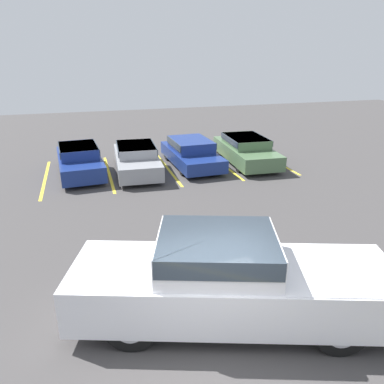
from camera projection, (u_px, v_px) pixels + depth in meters
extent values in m
plane|color=#423F3F|center=(209.00, 365.00, 6.37)|extent=(60.00, 60.00, 0.00)
cube|color=yellow|center=(45.00, 179.00, 15.69)|extent=(0.12, 5.29, 0.01)
cube|color=yellow|center=(109.00, 173.00, 16.39)|extent=(0.12, 5.29, 0.01)
cube|color=yellow|center=(168.00, 168.00, 17.08)|extent=(0.12, 5.29, 0.01)
cube|color=yellow|center=(221.00, 164.00, 17.78)|extent=(0.12, 5.29, 0.01)
cube|color=yellow|center=(271.00, 159.00, 18.47)|extent=(0.12, 5.29, 0.01)
cube|color=silver|center=(232.00, 288.00, 7.20)|extent=(6.41, 3.73, 0.93)
cube|color=silver|center=(217.00, 252.00, 6.93)|extent=(2.64, 2.36, 0.64)
cube|color=#2D3842|center=(217.00, 245.00, 6.88)|extent=(2.62, 2.41, 0.35)
cube|color=silver|center=(336.00, 271.00, 7.00)|extent=(2.72, 2.46, 0.13)
cylinder|color=black|center=(315.00, 279.00, 7.98)|extent=(0.97, 0.58, 0.92)
cylinder|color=#ADADB2|center=(315.00, 279.00, 7.98)|extent=(0.58, 0.47, 0.51)
cylinder|color=black|center=(340.00, 330.00, 6.51)|extent=(0.97, 0.58, 0.92)
cylinder|color=#ADADB2|center=(340.00, 330.00, 6.51)|extent=(0.58, 0.47, 0.51)
cylinder|color=black|center=(144.00, 276.00, 8.09)|extent=(0.97, 0.58, 0.92)
cylinder|color=#ADADB2|center=(144.00, 276.00, 8.09)|extent=(0.58, 0.47, 0.51)
cylinder|color=black|center=(131.00, 326.00, 6.62)|extent=(0.97, 0.58, 0.92)
cylinder|color=#ADADB2|center=(131.00, 326.00, 6.62)|extent=(0.58, 0.47, 0.51)
cube|color=navy|center=(80.00, 163.00, 16.09)|extent=(2.01, 4.37, 0.64)
cube|color=navy|center=(78.00, 151.00, 15.98)|extent=(1.66, 2.31, 0.45)
cube|color=#2D3842|center=(78.00, 149.00, 15.95)|extent=(1.72, 2.28, 0.27)
cylinder|color=black|center=(102.00, 174.00, 15.32)|extent=(0.25, 0.62, 0.61)
cylinder|color=#ADADB2|center=(102.00, 174.00, 15.32)|extent=(0.24, 0.35, 0.33)
cylinder|color=black|center=(64.00, 178.00, 14.84)|extent=(0.25, 0.62, 0.61)
cylinder|color=#ADADB2|center=(64.00, 178.00, 14.84)|extent=(0.24, 0.35, 0.33)
cylinder|color=black|center=(94.00, 159.00, 17.48)|extent=(0.25, 0.62, 0.61)
cylinder|color=#ADADB2|center=(94.00, 159.00, 17.48)|extent=(0.24, 0.35, 0.33)
cylinder|color=black|center=(61.00, 162.00, 17.00)|extent=(0.25, 0.62, 0.61)
cylinder|color=#ADADB2|center=(61.00, 162.00, 17.00)|extent=(0.24, 0.35, 0.33)
cube|color=gray|center=(137.00, 161.00, 16.37)|extent=(2.01, 4.52, 0.63)
cube|color=gray|center=(136.00, 149.00, 16.27)|extent=(1.68, 2.39, 0.41)
cube|color=#2D3842|center=(136.00, 147.00, 16.24)|extent=(1.75, 2.35, 0.25)
cylinder|color=black|center=(158.00, 173.00, 15.42)|extent=(0.27, 0.64, 0.63)
cylinder|color=#ADADB2|center=(158.00, 173.00, 15.42)|extent=(0.27, 0.36, 0.34)
cylinder|color=black|center=(121.00, 175.00, 15.10)|extent=(0.27, 0.64, 0.63)
cylinder|color=#ADADB2|center=(121.00, 175.00, 15.10)|extent=(0.27, 0.36, 0.34)
cylinder|color=black|center=(150.00, 157.00, 17.76)|extent=(0.27, 0.64, 0.63)
cylinder|color=#ADADB2|center=(150.00, 157.00, 17.76)|extent=(0.27, 0.36, 0.34)
cylinder|color=black|center=(118.00, 159.00, 17.44)|extent=(0.27, 0.64, 0.63)
cylinder|color=#ADADB2|center=(118.00, 159.00, 17.44)|extent=(0.27, 0.36, 0.34)
cube|color=navy|center=(191.00, 156.00, 17.33)|extent=(1.98, 4.48, 0.55)
cube|color=navy|center=(191.00, 145.00, 17.22)|extent=(1.69, 2.35, 0.50)
cube|color=#2D3842|center=(191.00, 143.00, 17.19)|extent=(1.76, 2.31, 0.30)
cylinder|color=black|center=(218.00, 165.00, 16.47)|extent=(0.22, 0.64, 0.63)
cylinder|color=#ADADB2|center=(218.00, 165.00, 16.47)|extent=(0.22, 0.35, 0.35)
cylinder|color=black|center=(183.00, 168.00, 16.00)|extent=(0.22, 0.64, 0.63)
cylinder|color=#ADADB2|center=(183.00, 168.00, 16.00)|extent=(0.22, 0.35, 0.35)
cylinder|color=black|center=(199.00, 151.00, 18.75)|extent=(0.22, 0.64, 0.63)
cylinder|color=#ADADB2|center=(199.00, 151.00, 18.75)|extent=(0.22, 0.35, 0.35)
cylinder|color=black|center=(168.00, 154.00, 18.28)|extent=(0.22, 0.64, 0.63)
cylinder|color=#ADADB2|center=(168.00, 154.00, 18.28)|extent=(0.22, 0.35, 0.35)
cube|color=#4C6B47|center=(246.00, 152.00, 17.79)|extent=(2.11, 4.82, 0.64)
cube|color=#4C6B47|center=(246.00, 141.00, 17.69)|extent=(1.76, 2.55, 0.42)
cube|color=#2D3842|center=(246.00, 139.00, 17.66)|extent=(1.83, 2.50, 0.25)
cylinder|color=black|center=(273.00, 163.00, 16.77)|extent=(0.24, 0.66, 0.65)
cylinder|color=#ADADB2|center=(273.00, 163.00, 16.77)|extent=(0.24, 0.37, 0.36)
cylinder|color=black|center=(240.00, 165.00, 16.43)|extent=(0.24, 0.66, 0.65)
cylinder|color=#ADADB2|center=(240.00, 165.00, 16.43)|extent=(0.24, 0.37, 0.36)
cylinder|color=black|center=(251.00, 148.00, 19.27)|extent=(0.24, 0.66, 0.65)
cylinder|color=#ADADB2|center=(251.00, 148.00, 19.27)|extent=(0.24, 0.37, 0.36)
cylinder|color=black|center=(221.00, 150.00, 18.93)|extent=(0.24, 0.66, 0.65)
cylinder|color=#ADADB2|center=(221.00, 150.00, 18.93)|extent=(0.24, 0.37, 0.36)
cube|color=#B7B2A8|center=(189.00, 148.00, 20.41)|extent=(1.92, 0.20, 0.14)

